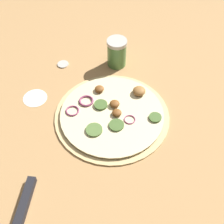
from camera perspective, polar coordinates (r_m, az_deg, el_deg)
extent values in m
plane|color=tan|center=(0.89, 0.00, -0.77)|extent=(3.00, 3.00, 0.00)
cylinder|color=#D6B77A|center=(0.88, 0.00, -0.60)|extent=(0.33, 0.33, 0.01)
cylinder|color=beige|center=(0.88, 0.00, -0.33)|extent=(0.29, 0.29, 0.00)
cylinder|color=#567538|center=(0.84, -3.30, -3.27)|extent=(0.05, 0.05, 0.01)
torus|color=#934266|center=(0.91, -4.72, 2.05)|extent=(0.04, 0.04, 0.01)
ellipsoid|color=brown|center=(0.87, 0.85, -0.25)|extent=(0.03, 0.03, 0.01)
torus|color=#934266|center=(0.89, -7.24, 0.23)|extent=(0.04, 0.04, 0.00)
cylinder|color=#47662D|center=(0.85, 0.83, -2.41)|extent=(0.04, 0.04, 0.01)
ellipsoid|color=#996633|center=(0.92, 4.99, 3.86)|extent=(0.04, 0.04, 0.02)
ellipsoid|color=brown|center=(0.93, -2.33, 4.24)|extent=(0.03, 0.03, 0.01)
cylinder|color=#47662D|center=(0.87, 7.91, -0.99)|extent=(0.04, 0.04, 0.01)
torus|color=#A34C70|center=(0.86, 3.27, -1.37)|extent=(0.03, 0.03, 0.00)
ellipsoid|color=brown|center=(0.89, 0.35, 1.55)|extent=(0.03, 0.03, 0.01)
cylinder|color=#47662D|center=(0.89, -2.08, 1.33)|extent=(0.04, 0.04, 0.01)
cube|color=black|center=(0.77, -15.58, -15.42)|extent=(0.12, 0.03, 0.02)
cylinder|color=#4C7F42|center=(1.01, 0.87, 10.54)|extent=(0.06, 0.06, 0.08)
cylinder|color=beige|center=(0.98, 0.90, 12.64)|extent=(0.06, 0.06, 0.01)
cylinder|color=beige|center=(1.05, -8.96, 8.70)|extent=(0.04, 0.04, 0.01)
cylinder|color=white|center=(0.96, -13.89, 2.51)|extent=(0.07, 0.07, 0.00)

